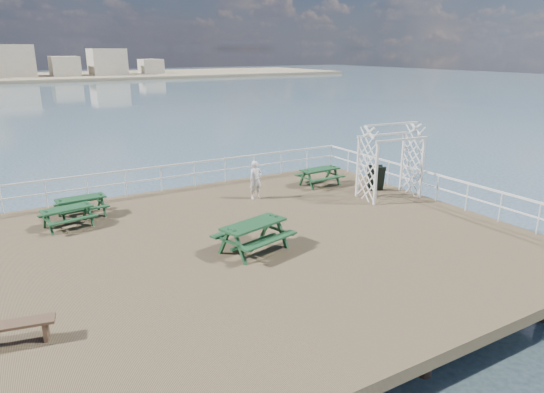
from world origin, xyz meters
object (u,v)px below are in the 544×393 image
(picnic_table_d, at_px, (254,231))
(person, at_px, (256,180))
(trellis_arbor, at_px, (390,165))
(picnic_table_b, at_px, (67,213))
(picnic_table_a, at_px, (81,203))
(picnic_table_c, at_px, (320,173))
(flat_bench_near, at_px, (11,329))

(picnic_table_d, xyz_separation_m, person, (2.55, 4.56, 0.14))
(trellis_arbor, distance_m, person, 5.36)
(picnic_table_b, distance_m, person, 6.99)
(picnic_table_a, xyz_separation_m, picnic_table_b, (-0.59, -0.89, -0.02))
(picnic_table_d, bearing_deg, picnic_table_b, 117.16)
(picnic_table_b, relative_size, person, 1.17)
(picnic_table_c, bearing_deg, trellis_arbor, -67.69)
(picnic_table_c, distance_m, flat_bench_near, 14.02)
(picnic_table_c, height_order, picnic_table_d, picnic_table_d)
(picnic_table_c, distance_m, person, 3.37)
(picnic_table_a, bearing_deg, person, -14.44)
(picnic_table_d, height_order, trellis_arbor, trellis_arbor)
(trellis_arbor, bearing_deg, picnic_table_c, 121.20)
(picnic_table_a, relative_size, picnic_table_b, 0.96)
(picnic_table_a, xyz_separation_m, picnic_table_d, (3.84, -5.78, 0.12))
(picnic_table_a, xyz_separation_m, flat_bench_near, (-2.63, -7.51, -0.16))
(picnic_table_d, height_order, person, person)
(picnic_table_d, bearing_deg, picnic_table_a, 108.62)
(picnic_table_a, bearing_deg, picnic_table_b, -127.14)
(picnic_table_d, distance_m, flat_bench_near, 6.70)
(picnic_table_c, bearing_deg, flat_bench_near, -154.83)
(picnic_table_d, bearing_deg, picnic_table_c, 24.57)
(picnic_table_c, xyz_separation_m, trellis_arbor, (1.34, -2.84, 0.78))
(picnic_table_c, bearing_deg, picnic_table_a, 171.73)
(picnic_table_d, bearing_deg, flat_bench_near, -179.97)
(picnic_table_c, relative_size, person, 1.18)
(picnic_table_a, distance_m, picnic_table_c, 9.78)
(picnic_table_c, xyz_separation_m, person, (-3.35, -0.30, 0.22))
(flat_bench_near, relative_size, trellis_arbor, 0.56)
(picnic_table_a, distance_m, picnic_table_b, 1.06)
(picnic_table_a, height_order, picnic_table_c, picnic_table_c)
(picnic_table_b, distance_m, picnic_table_c, 10.32)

